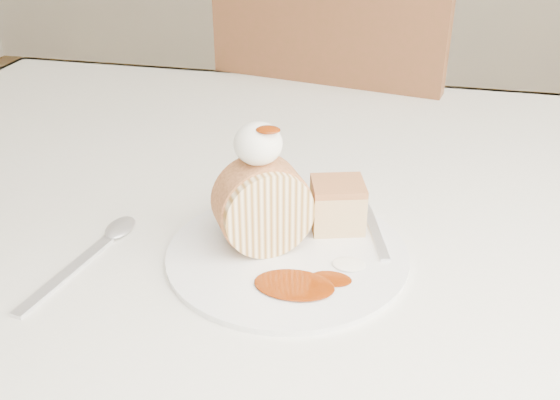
# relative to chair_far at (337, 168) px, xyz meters

# --- Properties ---
(table) EXTENTS (1.40, 0.90, 0.75)m
(table) POSITION_rel_chair_far_xyz_m (0.04, -0.54, 0.14)
(table) COLOR silver
(table) RESTS_ON ground
(chair_far) EXTENTS (0.51, 0.51, 0.92)m
(chair_far) POSITION_rel_chair_far_xyz_m (0.00, 0.00, 0.00)
(chair_far) COLOR brown
(chair_far) RESTS_ON ground
(plate) EXTENTS (0.31, 0.31, 0.01)m
(plate) POSITION_rel_chair_far_xyz_m (0.03, -0.69, 0.23)
(plate) COLOR white
(plate) RESTS_ON table
(roulade_slice) EXTENTS (0.11, 0.09, 0.09)m
(roulade_slice) POSITION_rel_chair_far_xyz_m (0.01, -0.68, 0.28)
(roulade_slice) COLOR #FFE5B1
(roulade_slice) RESTS_ON plate
(cake_chunk) EXTENTS (0.07, 0.06, 0.05)m
(cake_chunk) POSITION_rel_chair_far_xyz_m (0.08, -0.63, 0.26)
(cake_chunk) COLOR #D1864F
(cake_chunk) RESTS_ON plate
(whipped_cream) EXTENTS (0.05, 0.05, 0.04)m
(whipped_cream) POSITION_rel_chair_far_xyz_m (0.00, -0.68, 0.35)
(whipped_cream) COLOR white
(whipped_cream) RESTS_ON roulade_slice
(caramel_drizzle) EXTENTS (0.02, 0.02, 0.01)m
(caramel_drizzle) POSITION_rel_chair_far_xyz_m (0.01, -0.69, 0.37)
(caramel_drizzle) COLOR #712404
(caramel_drizzle) RESTS_ON whipped_cream
(caramel_pool) EXTENTS (0.09, 0.07, 0.00)m
(caramel_pool) POSITION_rel_chair_far_xyz_m (0.05, -0.75, 0.23)
(caramel_pool) COLOR #712404
(caramel_pool) RESTS_ON plate
(fork) EXTENTS (0.06, 0.15, 0.00)m
(fork) POSITION_rel_chair_far_xyz_m (0.12, -0.63, 0.23)
(fork) COLOR silver
(fork) RESTS_ON plate
(spoon) EXTENTS (0.05, 0.18, 0.00)m
(spoon) POSITION_rel_chair_far_xyz_m (-0.17, -0.77, 0.23)
(spoon) COLOR silver
(spoon) RESTS_ON table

